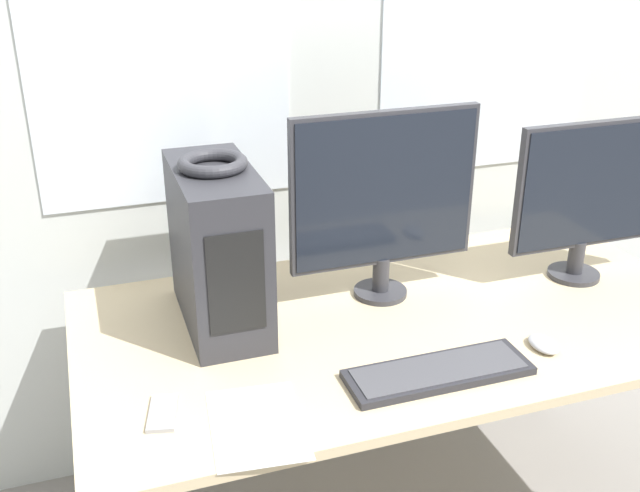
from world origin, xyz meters
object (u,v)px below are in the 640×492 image
(headphones, at_px, (213,163))
(keyboard, at_px, (438,372))
(mouse, at_px, (543,344))
(monitor_main, at_px, (383,197))
(monitor_right_near, at_px, (586,194))
(pc_tower, at_px, (218,248))
(cell_phone, at_px, (163,413))

(headphones, xyz_separation_m, keyboard, (0.46, -0.45, -0.46))
(headphones, relative_size, mouse, 1.75)
(monitor_main, height_order, monitor_right_near, monitor_main)
(keyboard, height_order, mouse, mouse)
(pc_tower, relative_size, monitor_main, 0.80)
(pc_tower, height_order, monitor_main, monitor_main)
(pc_tower, bearing_deg, monitor_right_near, -4.49)
(headphones, bearing_deg, keyboard, -44.75)
(pc_tower, distance_m, cell_phone, 0.50)
(pc_tower, distance_m, headphones, 0.24)
(keyboard, relative_size, mouse, 4.53)
(mouse, bearing_deg, monitor_right_near, 44.68)
(monitor_right_near, bearing_deg, monitor_main, 172.34)
(monitor_main, relative_size, cell_phone, 3.85)
(headphones, distance_m, mouse, 1.00)
(pc_tower, xyz_separation_m, headphones, (0.00, 0.00, 0.24))
(pc_tower, xyz_separation_m, cell_phone, (-0.22, -0.39, -0.22))
(pc_tower, distance_m, monitor_main, 0.49)
(pc_tower, height_order, cell_phone, pc_tower)
(mouse, bearing_deg, monitor_main, 125.00)
(monitor_main, relative_size, monitor_right_near, 1.12)
(pc_tower, xyz_separation_m, keyboard, (0.46, -0.45, -0.21))
(headphones, relative_size, monitor_main, 0.32)
(mouse, bearing_deg, pc_tower, 151.52)
(mouse, bearing_deg, headphones, 151.48)
(headphones, bearing_deg, monitor_right_near, -4.53)
(monitor_main, xyz_separation_m, monitor_right_near, (0.63, -0.09, -0.04))
(monitor_right_near, height_order, mouse, monitor_right_near)
(headphones, distance_m, monitor_main, 0.51)
(monitor_right_near, distance_m, mouse, 0.55)
(keyboard, relative_size, cell_phone, 3.21)
(cell_phone, bearing_deg, monitor_right_near, 25.93)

